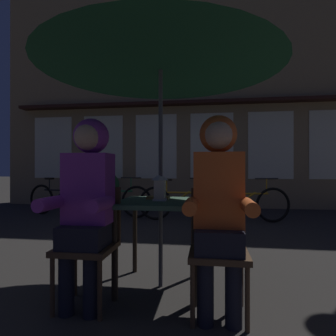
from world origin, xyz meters
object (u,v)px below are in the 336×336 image
at_px(lantern, 160,187).
at_px(bicycle_second, 113,200).
at_px(potted_plant, 107,188).
at_px(bicycle_fourth, 246,204).
at_px(book, 158,198).
at_px(bicycle_third, 181,203).
at_px(chair_left, 90,238).
at_px(cafe_table, 161,212).
at_px(patio_umbrella, 161,48).
at_px(bicycle_nearest, 59,199).
at_px(person_right_hooded, 219,193).
at_px(person_left_hooded, 87,192).
at_px(chair_right, 218,243).

relative_size(lantern, bicycle_second, 0.14).
bearing_deg(potted_plant, bicycle_second, -63.21).
height_order(bicycle_fourth, book, bicycle_fourth).
xyz_separation_m(bicycle_third, bicycle_fourth, (1.23, -0.07, 0.00)).
xyz_separation_m(chair_left, bicycle_third, (0.35, 3.52, -0.14)).
distance_m(cafe_table, patio_umbrella, 1.42).
distance_m(cafe_table, bicycle_nearest, 4.39).
relative_size(chair_left, potted_plant, 0.95).
distance_m(lantern, person_right_hooded, 0.65).
distance_m(patio_umbrella, chair_left, 1.68).
relative_size(patio_umbrella, bicycle_third, 1.37).
xyz_separation_m(cafe_table, bicycle_second, (-1.57, 3.38, -0.29)).
distance_m(lantern, bicycle_third, 3.20).
distance_m(patio_umbrella, lantern, 1.20).
distance_m(patio_umbrella, bicycle_nearest, 4.70).
bearing_deg(chair_left, lantern, 37.79).
xyz_separation_m(cafe_table, bicycle_nearest, (-2.79, 3.38, -0.29)).
bearing_deg(bicycle_nearest, person_left_hooded, -58.79).
bearing_deg(bicycle_fourth, lantern, -109.77).
distance_m(cafe_table, bicycle_fourth, 3.29).
distance_m(patio_umbrella, bicycle_third, 3.59).
bearing_deg(chair_right, bicycle_fourth, 79.78).
xyz_separation_m(patio_umbrella, person_right_hooded, (0.48, -0.43, -1.21)).
height_order(chair_left, bicycle_second, chair_left).
height_order(chair_left, book, chair_left).
bearing_deg(patio_umbrella, chair_left, -142.45).
bearing_deg(bicycle_second, patio_umbrella, -65.02).
distance_m(person_right_hooded, bicycle_nearest, 5.04).
xyz_separation_m(person_right_hooded, potted_plant, (-2.55, 4.79, -0.30)).
distance_m(patio_umbrella, book, 1.31).
distance_m(cafe_table, lantern, 0.22).
xyz_separation_m(bicycle_nearest, potted_plant, (0.71, 0.99, 0.20)).
xyz_separation_m(chair_left, potted_plant, (-1.59, 4.74, 0.05)).
bearing_deg(chair_left, cafe_table, 37.55).
relative_size(bicycle_nearest, book, 8.21).
height_order(chair_right, person_left_hooded, person_left_hooded).
relative_size(person_left_hooded, bicycle_fourth, 0.85).
xyz_separation_m(chair_right, bicycle_third, (-0.61, 3.52, -0.14)).
bearing_deg(bicycle_nearest, patio_umbrella, -50.50).
bearing_deg(book, bicycle_second, 116.35).
height_order(bicycle_second, bicycle_third, same).
bearing_deg(bicycle_nearest, bicycle_third, -4.81).
xyz_separation_m(bicycle_second, potted_plant, (-0.50, 0.99, 0.20)).
height_order(lantern, chair_left, lantern).
xyz_separation_m(patio_umbrella, bicycle_third, (-0.13, 3.16, -1.71)).
bearing_deg(book, chair_left, -130.14).
bearing_deg(bicycle_second, chair_right, -61.27).
bearing_deg(person_right_hooded, chair_left, 176.61).
bearing_deg(potted_plant, person_left_hooded, -71.61).
bearing_deg(chair_left, chair_right, 0.00).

